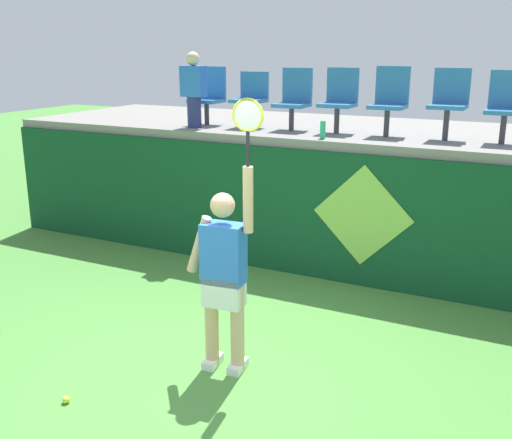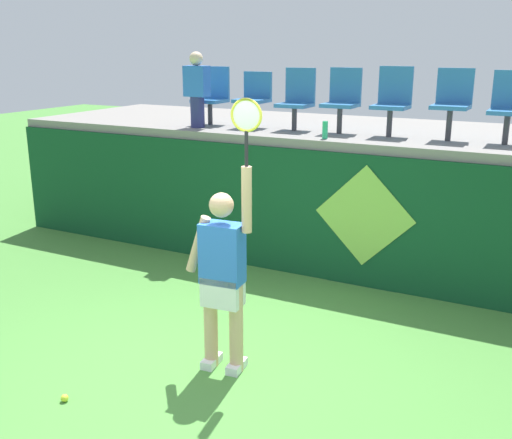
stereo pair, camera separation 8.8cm
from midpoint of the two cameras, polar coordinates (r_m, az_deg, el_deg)
The scene contains 15 objects.
ground_plane at distance 5.76m, azimuth -5.64°, elevation -14.58°, with size 40.00×40.00×0.00m, color #478438.
court_back_wall at distance 7.84m, azimuth 5.50°, elevation 0.51°, with size 10.12×0.20×1.67m, color #0F4223.
spectator_platform at distance 8.97m, azimuth 8.97°, elevation 8.20°, with size 10.12×2.92×0.12m, color gray.
tennis_player at distance 5.49m, azimuth -3.47°, elevation -5.05°, with size 0.75×0.30×2.52m.
tennis_ball at distance 5.62m, azimuth -17.91°, elevation -15.84°, with size 0.07×0.07×0.07m, color #D1E533.
water_bottle at distance 7.77m, azimuth 5.98°, elevation 8.40°, with size 0.07×0.07×0.22m, color #26B272.
stadium_chair_0 at distance 9.18m, azimuth -4.71°, elevation 11.70°, with size 0.44×0.42×0.84m.
stadium_chair_1 at distance 8.83m, azimuth -0.78°, elevation 11.54°, with size 0.44×0.42×0.78m.
stadium_chair_2 at distance 8.55m, azimuth 3.31°, elevation 11.40°, with size 0.44×0.42×0.84m.
stadium_chair_3 at distance 8.31m, azimuth 7.57°, elevation 11.29°, with size 0.44×0.42×0.86m.
stadium_chair_4 at distance 8.11m, azimuth 12.17°, elevation 11.06°, with size 0.44×0.42×0.88m.
stadium_chair_5 at distance 7.95m, azimuth 17.43°, elevation 10.69°, with size 0.44×0.42×0.87m.
stadium_chair_6 at distance 7.87m, azimuth 22.21°, elevation 10.04°, with size 0.44×0.42×0.86m.
spectator_0 at distance 8.81m, azimuth -6.19°, elevation 12.17°, with size 0.34×0.20×1.06m.
wall_signage_mount at distance 7.83m, azimuth 9.35°, elevation -6.14°, with size 1.27×0.01×1.56m.
Camera 1 is at (2.66, -4.18, 2.93)m, focal length 42.46 mm.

